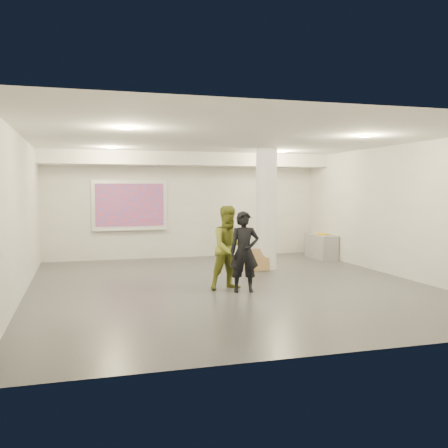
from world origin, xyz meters
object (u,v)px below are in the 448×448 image
object	(u,v)px
column	(266,209)
projection_screen	(130,206)
credenza	(321,246)
woman	(244,252)
man	(230,248)

from	to	relation	value
column	projection_screen	xyz separation A→B (m)	(-3.10, 2.65, 0.03)
credenza	woman	bearing A→B (deg)	-133.80
projection_screen	woman	distance (m)	5.48
man	credenza	bearing A→B (deg)	32.34
projection_screen	woman	xyz separation A→B (m)	(1.69, -5.16, -0.74)
woman	column	bearing A→B (deg)	71.06
projection_screen	credenza	distance (m)	5.60
projection_screen	man	xyz separation A→B (m)	(1.49, -4.84, -0.69)
projection_screen	man	bearing A→B (deg)	-72.93
man	column	bearing A→B (deg)	43.23
column	man	bearing A→B (deg)	-126.34
woman	credenza	bearing A→B (deg)	57.18
projection_screen	man	size ratio (longest dim) A/B	1.26
projection_screen	woman	size ratio (longest dim) A/B	1.34
credenza	man	world-z (taller)	man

